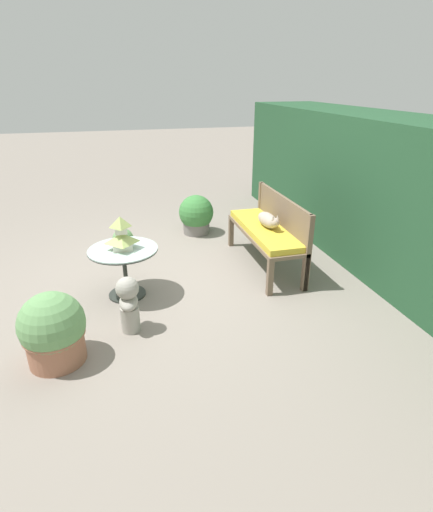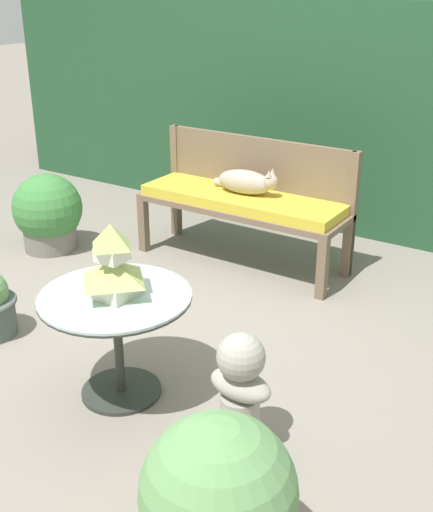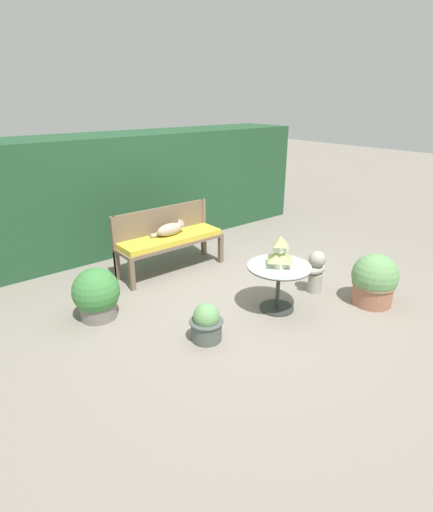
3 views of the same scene
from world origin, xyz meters
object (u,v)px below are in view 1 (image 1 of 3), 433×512
Objects in this scene: cat at (268,220)px; potted_plant_path_edge at (124,244)px; potted_plant_bench_right at (196,215)px; garden_bench at (265,232)px; garden_bust at (129,302)px; potted_plant_table_near at (53,330)px; patio_table at (124,259)px; pagoda_birdhouse at (121,235)px.

potted_plant_path_edge is at bearing -116.56° from cat.
potted_plant_bench_right is (-0.65, 1.08, 0.09)m from potted_plant_path_edge.
cat is at bearing 60.07° from garden_bench.
potted_plant_table_near is (0.28, -0.60, -0.01)m from garden_bust.
potted_plant_bench_right is at bearing 146.18° from patio_table.
cat is at bearing 100.46° from pagoda_birdhouse.
garden_bench is 2.11× the size of patio_table.
garden_bust is at bearing -0.15° from pagoda_birdhouse.
garden_bench is 1.71m from pagoda_birdhouse.
cat reaches higher than potted_plant_table_near.
patio_table is 1.16× the size of potted_plant_table_near.
cat is at bearing 118.91° from potted_plant_table_near.
potted_plant_table_near is at bearing -33.28° from potted_plant_bench_right.
pagoda_birdhouse is 0.64× the size of garden_bust.
potted_plant_path_edge is at bearing 178.73° from patio_table.
pagoda_birdhouse is 0.60× the size of potted_plant_bench_right.
pagoda_birdhouse is at bearing -33.82° from potted_plant_bench_right.
patio_table is at bearing -1.27° from potted_plant_path_edge.
garden_bench is at bearing 125.62° from garden_bust.
pagoda_birdhouse is (0.33, -1.66, 0.25)m from garden_bench.
pagoda_birdhouse reaches higher than garden_bench.
garden_bench is 3.80× the size of potted_plant_path_edge.
garden_bench is 1.95m from garden_bust.
patio_table is (0.33, -1.66, -0.01)m from garden_bench.
potted_plant_path_edge is 0.64× the size of potted_plant_table_near.
pagoda_birdhouse is 1.20m from potted_plant_table_near.
patio_table is 1.31× the size of garden_bust.
cat is 1.85m from potted_plant_path_edge.
potted_plant_path_edge is (-1.00, 0.02, -0.50)m from pagoda_birdhouse.
cat reaches higher than patio_table.
cat is (0.02, 0.03, 0.16)m from garden_bench.
garden_bust is 0.67m from potted_plant_table_near.
garden_bust is 1.68m from potted_plant_path_edge.
potted_plant_path_edge is (-0.67, -1.64, -0.25)m from garden_bench.
garden_bust is at bearing 115.09° from potted_plant_table_near.
pagoda_birdhouse reaches higher than potted_plant_bench_right.
potted_plant_path_edge is 1.27m from potted_plant_bench_right.
pagoda_birdhouse is at bearing -83.78° from cat.
potted_plant_bench_right is (-1.32, -0.56, -0.16)m from garden_bench.
potted_plant_table_near reaches higher than potted_plant_bench_right.
cat reaches higher than potted_plant_bench_right.
pagoda_birdhouse is (0.00, 0.00, 0.26)m from patio_table.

